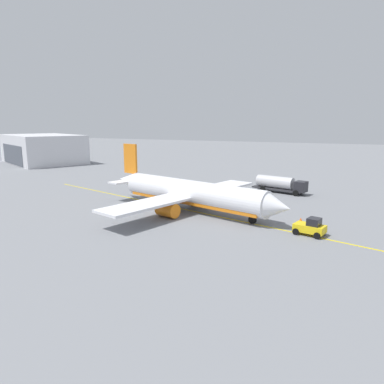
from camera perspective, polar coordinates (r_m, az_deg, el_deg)
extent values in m
plane|color=slate|center=(54.57, 0.00, -3.09)|extent=(400.00, 400.00, 0.00)
cylinder|color=white|center=(53.93, 0.00, -0.11)|extent=(25.90, 10.52, 3.78)
cube|color=orange|center=(54.14, 0.00, -1.19)|extent=(24.34, 9.49, 1.06)
cone|color=white|center=(46.15, 13.70, -2.38)|extent=(4.42, 4.46, 3.63)
cone|color=white|center=(64.51, -10.24, 1.92)|extent=(5.70, 4.44, 3.22)
cube|color=orange|center=(63.46, -9.95, 5.34)|extent=(3.18, 1.20, 5.20)
cube|color=white|center=(63.96, -9.83, 1.87)|extent=(4.55, 8.74, 0.24)
cube|color=white|center=(54.67, -0.80, -0.47)|extent=(12.93, 31.32, 0.36)
cylinder|color=orange|center=(58.37, 3.16, -0.99)|extent=(3.64, 2.88, 2.10)
cylinder|color=orange|center=(50.70, -3.99, -2.87)|extent=(3.64, 2.88, 2.10)
cylinder|color=#4C4C51|center=(48.23, 9.80, -3.76)|extent=(0.24, 0.24, 1.21)
cylinder|color=black|center=(48.38, 9.77, -4.45)|extent=(1.17, 0.68, 1.10)
cylinder|color=#4C4C51|center=(57.49, 0.16, -1.17)|extent=(0.24, 0.24, 1.21)
cylinder|color=black|center=(57.63, 0.16, -1.76)|extent=(1.17, 0.68, 1.10)
cylinder|color=#4C4C51|center=(53.73, -3.43, -2.07)|extent=(0.24, 0.24, 1.21)
cylinder|color=black|center=(53.87, -3.42, -2.70)|extent=(1.17, 0.68, 1.10)
cube|color=#2D2D33|center=(70.98, 13.69, 0.51)|extent=(10.41, 4.88, 0.30)
cube|color=#232328|center=(69.00, 17.21, 0.83)|extent=(2.52, 2.81, 2.00)
cube|color=black|center=(68.61, 17.93, 1.07)|extent=(0.64, 1.98, 0.90)
cylinder|color=silver|center=(71.01, 13.31, 1.60)|extent=(7.64, 4.00, 2.30)
cylinder|color=black|center=(70.48, 17.24, 0.12)|extent=(1.15, 0.61, 1.10)
cylinder|color=black|center=(68.20, 16.45, -0.19)|extent=(1.15, 0.61, 1.10)
cylinder|color=black|center=(73.21, 12.31, 0.77)|extent=(1.15, 0.61, 1.10)
cylinder|color=black|center=(71.02, 11.40, 0.49)|extent=(1.15, 0.61, 1.10)
cube|color=yellow|center=(45.29, 18.52, -5.58)|extent=(3.97, 2.79, 0.90)
cube|color=black|center=(44.89, 19.18, -4.57)|extent=(1.74, 1.89, 0.90)
cylinder|color=black|center=(44.95, 16.47, -6.18)|extent=(0.85, 0.48, 0.80)
cylinder|color=black|center=(46.74, 17.41, -5.56)|extent=(0.85, 0.48, 0.80)
cylinder|color=black|center=(44.11, 19.61, -6.71)|extent=(0.85, 0.48, 0.80)
cylinder|color=black|center=(45.93, 20.44, -6.06)|extent=(0.85, 0.48, 0.80)
cube|color=navy|center=(66.48, 7.53, -0.22)|extent=(0.53, 0.47, 0.85)
cube|color=yellow|center=(66.34, 7.55, 0.40)|extent=(0.62, 0.53, 0.60)
sphere|color=tan|center=(66.26, 7.56, 0.77)|extent=(0.24, 0.24, 0.24)
cone|color=#F2590F|center=(50.72, 17.21, -4.35)|extent=(0.57, 0.57, 0.63)
cube|color=silver|center=(130.46, -22.99, 6.46)|extent=(36.54, 30.56, 9.42)
cube|color=#4C515B|center=(127.98, -27.08, 5.42)|extent=(20.04, 9.28, 6.22)
cube|color=yellow|center=(54.57, 0.00, -3.09)|extent=(72.19, 20.22, 0.01)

